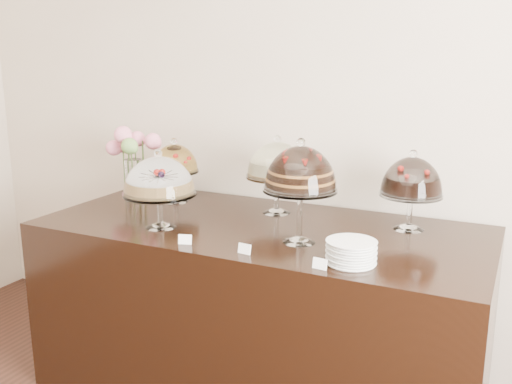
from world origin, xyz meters
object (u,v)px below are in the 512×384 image
at_px(cake_stand_cheesecake, 277,163).
at_px(cake_stand_fruit_tart, 174,161).
at_px(cake_stand_dark_choco, 412,180).
at_px(display_counter, 260,309).
at_px(flower_vase, 133,152).
at_px(cake_stand_choco_layer, 300,172).
at_px(cake_stand_sugar_sponge, 159,179).
at_px(plate_stack, 351,252).

distance_m(cake_stand_cheesecake, cake_stand_fruit_tart, 0.62).
relative_size(cake_stand_cheesecake, cake_stand_dark_choco, 1.07).
bearing_deg(display_counter, flower_vase, 164.17).
height_order(cake_stand_choco_layer, cake_stand_fruit_tart, cake_stand_choco_layer).
relative_size(cake_stand_sugar_sponge, cake_stand_cheesecake, 0.92).
bearing_deg(flower_vase, cake_stand_dark_choco, -0.92).
bearing_deg(cake_stand_fruit_tart, flower_vase, 168.90).
distance_m(cake_stand_cheesecake, plate_stack, 0.84).
height_order(cake_stand_choco_layer, cake_stand_dark_choco, cake_stand_choco_layer).
bearing_deg(flower_vase, cake_stand_choco_layer, -19.34).
distance_m(flower_vase, plate_stack, 1.67).
relative_size(cake_stand_choco_layer, plate_stack, 2.36).
distance_m(cake_stand_choco_layer, cake_stand_fruit_tart, 0.99).
bearing_deg(cake_stand_cheesecake, cake_stand_sugar_sponge, -129.74).
relative_size(cake_stand_cheesecake, flower_vase, 1.01).
bearing_deg(plate_stack, cake_stand_choco_layer, 150.84).
bearing_deg(cake_stand_dark_choco, cake_stand_fruit_tart, -178.22).
relative_size(display_counter, cake_stand_fruit_tart, 5.97).
distance_m(cake_stand_choco_layer, cake_stand_dark_choco, 0.58).
distance_m(cake_stand_fruit_tart, plate_stack, 1.33).
height_order(cake_stand_choco_layer, cake_stand_cheesecake, cake_stand_choco_layer).
bearing_deg(cake_stand_choco_layer, cake_stand_fruit_tart, 157.73).
relative_size(cake_stand_fruit_tart, flower_vase, 0.89).
distance_m(cake_stand_choco_layer, plate_stack, 0.43).
height_order(display_counter, cake_stand_sugar_sponge, cake_stand_sugar_sponge).
distance_m(cake_stand_dark_choco, cake_stand_fruit_tart, 1.32).
bearing_deg(flower_vase, cake_stand_cheesecake, -2.10).
bearing_deg(cake_stand_sugar_sponge, cake_stand_cheesecake, 50.26).
xyz_separation_m(cake_stand_choco_layer, plate_stack, (0.29, -0.16, -0.27)).
relative_size(flower_vase, plate_stack, 2.08).
distance_m(cake_stand_dark_choco, plate_stack, 0.62).
bearing_deg(flower_vase, display_counter, -15.83).
height_order(display_counter, flower_vase, flower_vase).
bearing_deg(cake_stand_sugar_sponge, plate_stack, -4.55).
relative_size(cake_stand_sugar_sponge, flower_vase, 0.93).
xyz_separation_m(cake_stand_cheesecake, cake_stand_fruit_tart, (-0.62, -0.03, -0.04)).
bearing_deg(display_counter, cake_stand_choco_layer, -30.82).
relative_size(cake_stand_sugar_sponge, cake_stand_choco_layer, 0.81).
relative_size(display_counter, plate_stack, 10.98).
distance_m(cake_stand_choco_layer, flower_vase, 1.33).
xyz_separation_m(cake_stand_fruit_tart, plate_stack, (1.20, -0.53, -0.19)).
bearing_deg(cake_stand_sugar_sponge, cake_stand_dark_choco, 24.28).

